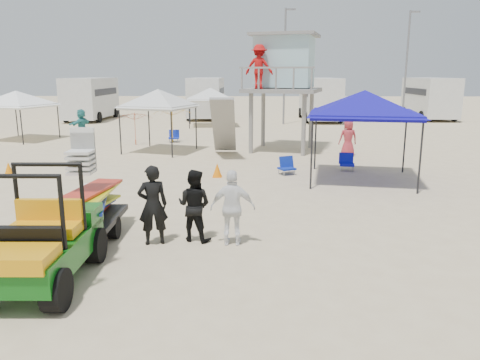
{
  "coord_description": "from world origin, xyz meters",
  "views": [
    {
      "loc": [
        0.77,
        -7.02,
        3.59
      ],
      "look_at": [
        0.5,
        3.0,
        1.3
      ],
      "focal_mm": 35.0,
      "sensor_mm": 36.0,
      "label": 1
    }
  ],
  "objects_px": {
    "man_left": "(153,205)",
    "canopy_blue": "(365,95)",
    "utility_cart": "(39,233)",
    "lifeguard_tower": "(281,66)",
    "surf_trailer": "(87,200)"
  },
  "relations": [
    {
      "from": "man_left",
      "to": "canopy_blue",
      "type": "relative_size",
      "value": 0.44
    },
    {
      "from": "utility_cart",
      "to": "lifeguard_tower",
      "type": "bearing_deg",
      "value": 71.65
    },
    {
      "from": "man_left",
      "to": "lifeguard_tower",
      "type": "distance_m",
      "value": 13.61
    },
    {
      "from": "surf_trailer",
      "to": "canopy_blue",
      "type": "relative_size",
      "value": 0.61
    },
    {
      "from": "surf_trailer",
      "to": "utility_cart",
      "type": "bearing_deg",
      "value": -90.2
    },
    {
      "from": "surf_trailer",
      "to": "lifeguard_tower",
      "type": "bearing_deg",
      "value": 68.55
    },
    {
      "from": "surf_trailer",
      "to": "man_left",
      "type": "relative_size",
      "value": 1.39
    },
    {
      "from": "lifeguard_tower",
      "to": "surf_trailer",
      "type": "bearing_deg",
      "value": -111.45
    },
    {
      "from": "surf_trailer",
      "to": "lifeguard_tower",
      "type": "relative_size",
      "value": 0.45
    },
    {
      "from": "utility_cart",
      "to": "surf_trailer",
      "type": "distance_m",
      "value": 2.34
    },
    {
      "from": "surf_trailer",
      "to": "man_left",
      "type": "distance_m",
      "value": 1.54
    },
    {
      "from": "surf_trailer",
      "to": "canopy_blue",
      "type": "distance_m",
      "value": 9.73
    },
    {
      "from": "man_left",
      "to": "canopy_blue",
      "type": "bearing_deg",
      "value": -149.52
    },
    {
      "from": "utility_cart",
      "to": "canopy_blue",
      "type": "relative_size",
      "value": 0.69
    },
    {
      "from": "man_left",
      "to": "surf_trailer",
      "type": "bearing_deg",
      "value": -28.19
    }
  ]
}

